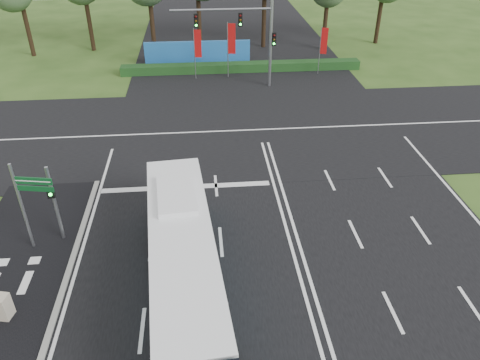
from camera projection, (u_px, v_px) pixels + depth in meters
The scene contains 15 objects.
ground at pixel (289, 238), 22.65m from camera, with size 120.00×120.00×0.00m, color #2D4A18.
road_main at pixel (289, 238), 22.64m from camera, with size 20.00×120.00×0.04m, color black.
road_cross at pixel (258, 130), 32.77m from camera, with size 120.00×14.00×0.05m, color black.
bike_path at pixel (1, 302), 19.14m from camera, with size 5.00×18.00×0.06m, color black.
kerb_strip at pixel (61, 297), 19.31m from camera, with size 0.25×18.00×0.12m, color gray.
city_bus at pixel (183, 263), 18.62m from camera, with size 3.54×12.21×3.46m.
pedestrian_signal at pixel (54, 202), 21.46m from camera, with size 0.34×0.44×4.00m.
street_sign at pixel (27, 198), 20.60m from camera, with size 1.74×0.41×4.53m.
utility_cabinet at pixel (1, 307), 18.20m from camera, with size 0.67×0.56×1.12m, color #B9AB95.
banner_flag_left at pixel (197, 47), 40.10m from camera, with size 0.65×0.16×4.41m.
banner_flag_mid at pixel (231, 42), 40.30m from camera, with size 0.71×0.17×4.84m.
banner_flag_right at pixel (323, 44), 41.20m from camera, with size 0.60×0.24×4.26m.
traffic_light_gantry at pixel (249, 31), 37.51m from camera, with size 8.41×0.28×7.00m.
hedge at pixel (242, 67), 43.13m from camera, with size 22.00×1.20×0.80m, color #173C15.
blue_hoarding at pixel (198, 53), 44.57m from camera, with size 10.00×0.30×2.20m, color #1F62AB.
Camera 1 is at (-3.96, -17.42, 14.39)m, focal length 35.00 mm.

